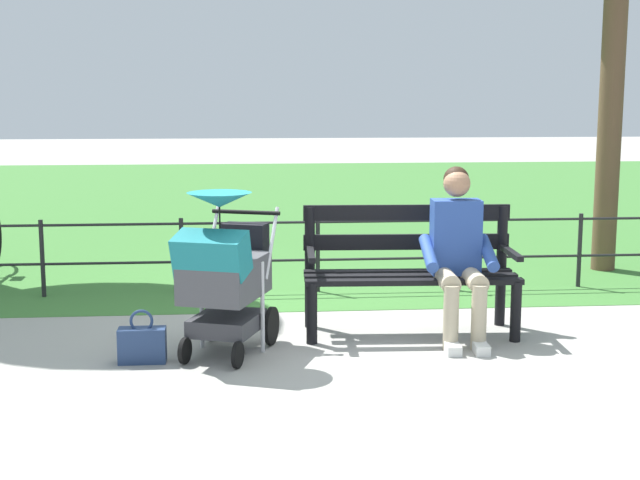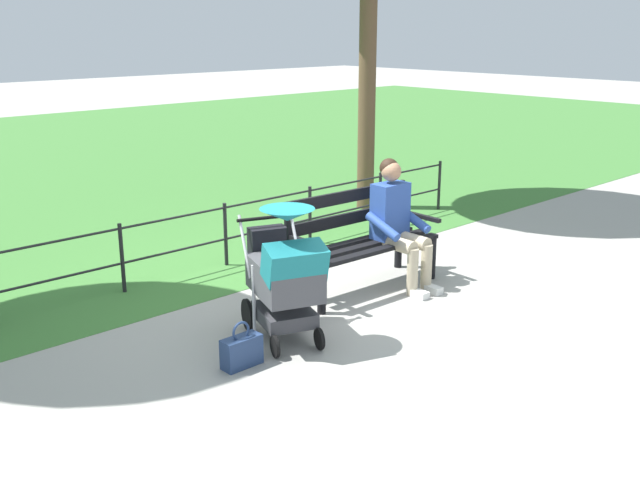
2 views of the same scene
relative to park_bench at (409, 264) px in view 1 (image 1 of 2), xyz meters
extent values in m
plane|color=#9E9B93|center=(0.57, 0.12, -0.53)|extent=(60.00, 60.00, 0.00)
cube|color=#3D7533|center=(0.57, -8.68, -0.52)|extent=(40.00, 16.00, 0.01)
cube|color=black|center=(0.00, -0.06, -0.08)|extent=(1.60, 0.17, 0.04)
cube|color=black|center=(0.01, 0.12, -0.08)|extent=(1.60, 0.17, 0.04)
cube|color=black|center=(0.01, 0.29, -0.08)|extent=(1.60, 0.17, 0.04)
cube|color=black|center=(-0.01, -0.16, 0.14)|extent=(1.60, 0.11, 0.12)
cube|color=black|center=(-0.01, -0.16, 0.37)|extent=(1.60, 0.11, 0.12)
cylinder|color=black|center=(-0.73, 0.35, -0.30)|extent=(0.08, 0.08, 0.45)
cylinder|color=black|center=(-0.76, -0.13, -0.05)|extent=(0.08, 0.08, 0.95)
cube|color=black|center=(-0.74, 0.15, 0.10)|extent=(0.08, 0.56, 0.04)
cylinder|color=black|center=(0.76, 0.28, -0.30)|extent=(0.08, 0.08, 0.45)
cylinder|color=black|center=(0.74, -0.20, -0.05)|extent=(0.08, 0.08, 0.95)
cube|color=black|center=(0.75, 0.08, 0.10)|extent=(0.08, 0.56, 0.04)
cylinder|color=tan|center=(-0.42, 0.34, -0.06)|extent=(0.16, 0.41, 0.14)
cylinder|color=tan|center=(-0.22, 0.33, -0.06)|extent=(0.16, 0.41, 0.14)
cylinder|color=tan|center=(-0.41, 0.54, -0.29)|extent=(0.11, 0.11, 0.47)
cylinder|color=tan|center=(-0.21, 0.53, -0.29)|extent=(0.11, 0.11, 0.47)
cube|color=silver|center=(-0.40, 0.62, -0.49)|extent=(0.11, 0.22, 0.07)
cube|color=silver|center=(-0.20, 0.61, -0.49)|extent=(0.11, 0.22, 0.07)
cube|color=#284793|center=(-0.33, 0.12, 0.22)|extent=(0.37, 0.24, 0.56)
cylinder|color=#284793|center=(-0.54, 0.25, 0.12)|extent=(0.11, 0.43, 0.23)
cylinder|color=#284793|center=(-0.10, 0.22, 0.12)|extent=(0.11, 0.43, 0.23)
sphere|color=#A37556|center=(-0.33, 0.12, 0.62)|extent=(0.20, 0.20, 0.20)
sphere|color=black|center=(-0.33, 0.09, 0.65)|extent=(0.19, 0.19, 0.19)
cylinder|color=black|center=(1.06, 0.28, -0.39)|extent=(0.12, 0.27, 0.28)
cylinder|color=black|center=(1.49, 0.12, -0.39)|extent=(0.12, 0.27, 0.28)
cylinder|color=black|center=(1.30, 0.83, -0.44)|extent=(0.09, 0.18, 0.18)
cylinder|color=black|center=(1.66, 0.70, -0.44)|extent=(0.09, 0.18, 0.18)
cube|color=#38383D|center=(1.38, 0.48, -0.31)|extent=(0.57, 0.63, 0.12)
cylinder|color=silver|center=(1.13, 0.47, -0.20)|extent=(0.03, 0.03, 0.65)
cylinder|color=silver|center=(1.56, 0.31, -0.20)|extent=(0.03, 0.03, 0.65)
cube|color=#47474C|center=(1.38, 0.50, 0.02)|extent=(0.67, 0.80, 0.28)
cube|color=#19727A|center=(1.47, 0.73, 0.22)|extent=(0.56, 0.45, 0.33)
cylinder|color=black|center=(1.23, 0.09, 0.42)|extent=(0.50, 0.21, 0.03)
cylinder|color=silver|center=(1.05, 0.26, 0.22)|extent=(0.13, 0.29, 0.49)
cylinder|color=silver|center=(1.48, 0.10, 0.22)|extent=(0.13, 0.29, 0.49)
cone|color=#19727A|center=(1.41, 0.58, 0.57)|extent=(0.56, 0.56, 0.10)
cylinder|color=black|center=(1.41, 0.58, 0.39)|extent=(0.01, 0.01, 0.30)
cube|color=black|center=(1.24, 0.11, 0.20)|extent=(0.36, 0.26, 0.28)
cube|color=navy|center=(1.95, 0.65, -0.41)|extent=(0.32, 0.14, 0.24)
torus|color=navy|center=(1.95, 0.65, -0.24)|extent=(0.16, 0.02, 0.16)
cylinder|color=black|center=(-1.89, -1.45, -0.18)|extent=(0.04, 0.04, 0.70)
cylinder|color=black|center=(-0.66, -1.45, -0.18)|extent=(0.04, 0.04, 0.70)
cylinder|color=black|center=(0.57, -1.45, -0.18)|extent=(0.04, 0.04, 0.70)
cylinder|color=black|center=(1.81, -1.45, -0.18)|extent=(0.04, 0.04, 0.70)
cylinder|color=black|center=(3.04, -1.45, -0.18)|extent=(0.04, 0.04, 0.70)
cylinder|color=black|center=(0.57, -1.45, 0.12)|extent=(7.41, 0.02, 0.02)
cylinder|color=black|center=(0.57, -1.45, -0.23)|extent=(7.41, 0.02, 0.02)
cylinder|color=brown|center=(-2.46, -2.25, 1.34)|extent=(0.24, 0.24, 3.74)
camera|label=1|loc=(1.26, 6.66, 1.29)|focal=50.71mm
camera|label=2|loc=(5.01, 4.83, 2.01)|focal=41.07mm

